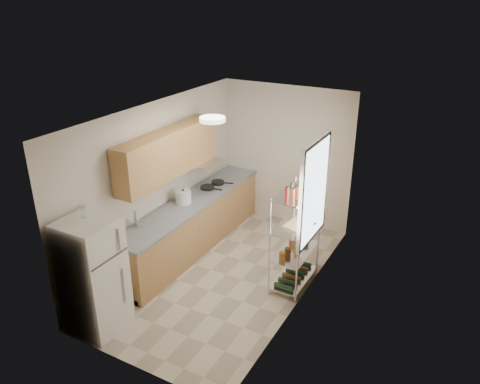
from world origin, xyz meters
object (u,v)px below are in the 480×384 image
Objects in this scene: espresso_machine at (308,209)px; frying_pan_large at (207,187)px; refrigerator at (94,276)px; cutting_board at (299,225)px; rice_cooker at (183,197)px.

frying_pan_large is at bearing 178.87° from espresso_machine.
espresso_machine is (2.03, -0.41, 0.22)m from frying_pan_large.
cutting_board is (1.93, 2.11, 0.24)m from refrigerator.
cutting_board is at bearing -1.44° from rice_cooker.
rice_cooker is at bearing -95.22° from frying_pan_large.
rice_cooker reaches higher than frying_pan_large.
refrigerator is at bearing -90.83° from frying_pan_large.
refrigerator is 2.18m from rice_cooker.
espresso_machine reaches higher than rice_cooker.
rice_cooker is 1.04× the size of frying_pan_large.
rice_cooker is 0.69m from frying_pan_large.
refrigerator is 5.88× the size of espresso_machine.
frying_pan_large is 2.08m from espresso_machine.
frying_pan_large is at bearing 91.75° from refrigerator.
refrigerator is 3.78× the size of cutting_board.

